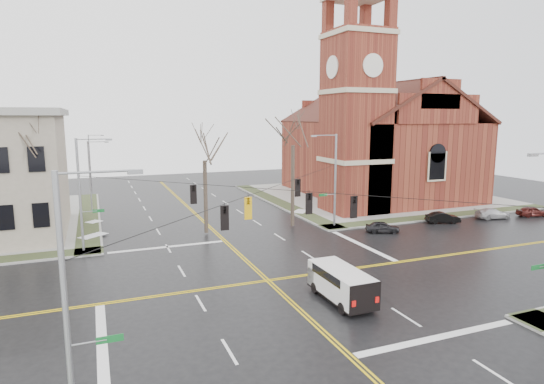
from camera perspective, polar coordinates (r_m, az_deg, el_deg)
name	(u,v)px	position (r m, az deg, el deg)	size (l,w,h in m)	color
ground	(268,280)	(30.85, -0.54, -11.05)	(120.00, 120.00, 0.00)	black
sidewalks	(268,279)	(30.83, -0.54, -10.91)	(80.00, 80.00, 0.17)	gray
road_markings	(268,280)	(30.85, -0.54, -11.04)	(100.00, 100.00, 0.01)	gold
church	(374,135)	(62.61, 12.66, 7.05)	(24.28, 27.48, 27.50)	maroon
signal_pole_ne	(334,178)	(44.56, 7.75, 1.81)	(2.75, 0.22, 9.00)	gray
signal_pole_nw	(82,191)	(38.93, -22.74, 0.06)	(2.75, 0.22, 9.00)	gray
signal_pole_sw	(71,298)	(16.57, -23.95, -12.07)	(2.75, 0.22, 9.00)	gray
span_wires	(268,189)	(29.27, -0.56, 0.40)	(23.02, 23.02, 0.03)	black
traffic_signals	(271,202)	(28.78, -0.08, -1.27)	(8.21, 8.26, 1.30)	black
streetlight_north_a	(91,173)	(55.34, -21.76, 2.20)	(2.30, 0.20, 8.00)	gray
streetlight_north_b	(91,158)	(75.25, -21.79, 3.94)	(2.30, 0.20, 8.00)	gray
cargo_van	(339,281)	(27.77, 8.46, -11.01)	(2.02, 5.12, 1.94)	white
parked_car_a	(382,227)	(44.13, 13.70, -4.29)	(1.26, 3.13, 1.07)	black
parked_car_b	(443,218)	(49.86, 20.65, -3.03)	(1.19, 3.40, 1.12)	black
parked_car_c	(493,214)	(54.10, 25.96, -2.45)	(1.54, 3.79, 1.10)	#B2B1B4
parked_car_d	(532,211)	(57.26, 29.86, -2.13)	(1.33, 3.31, 1.13)	#481714
tree_nw_far	(41,148)	(40.70, -26.95, 4.99)	(4.00, 4.00, 11.56)	#382D23
tree_nw_near	(205,156)	(41.64, -8.46, 4.53)	(4.00, 4.00, 10.07)	#382D23
tree_ne	(293,140)	(43.92, 2.66, 6.54)	(4.00, 4.00, 11.87)	#382D23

